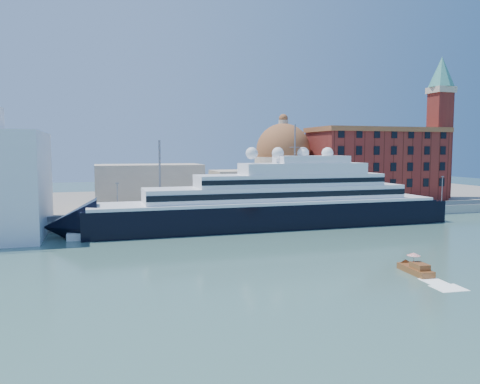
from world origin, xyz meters
name	(u,v)px	position (x,y,z in m)	size (l,w,h in m)	color
ground	(292,248)	(0.00, 0.00, 0.00)	(400.00, 400.00, 0.00)	#355B53
quay	(239,216)	(0.00, 34.00, 1.25)	(180.00, 10.00, 2.50)	gray
land	(203,201)	(0.00, 75.00, 1.00)	(260.00, 72.00, 2.00)	slate
quay_fence	(244,211)	(0.00, 29.50, 3.10)	(180.00, 0.10, 1.20)	slate
superyacht	(259,207)	(1.55, 23.00, 4.88)	(94.60, 13.11, 28.27)	black
service_barge	(100,234)	(-34.06, 20.14, 0.79)	(12.46, 4.79, 2.76)	white
water_taxi	(416,269)	(10.19, -22.37, 0.75)	(2.77, 6.77, 3.13)	brown
warehouse	(376,164)	(52.00, 52.00, 13.79)	(43.00, 19.00, 23.25)	maroon
campanile	(440,118)	(76.00, 52.00, 28.76)	(8.40, 8.40, 47.00)	maroon
church	(236,174)	(6.39, 57.72, 10.91)	(66.00, 18.00, 25.50)	beige
lamp_posts	(191,184)	(-12.67, 32.27, 9.84)	(120.80, 2.40, 18.00)	slate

